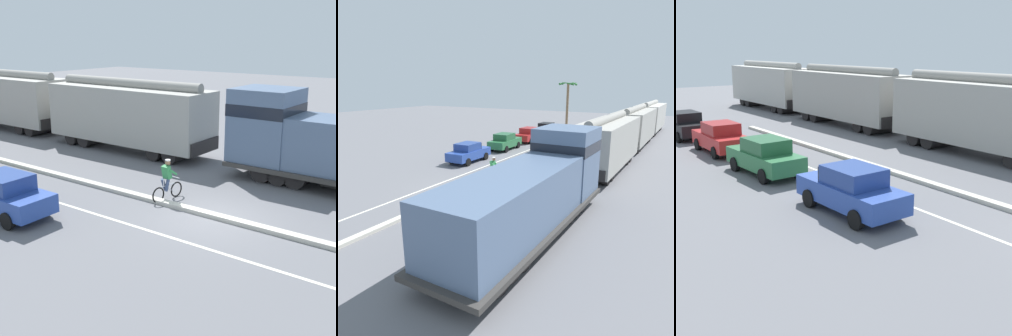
% 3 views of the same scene
% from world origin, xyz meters
% --- Properties ---
extents(ground_plane, '(120.00, 120.00, 0.00)m').
position_xyz_m(ground_plane, '(0.00, 0.00, 0.00)').
color(ground_plane, slate).
extents(median_curb, '(0.36, 36.00, 0.16)m').
position_xyz_m(median_curb, '(0.00, 6.00, 0.08)').
color(median_curb, beige).
rests_on(median_curb, ground).
extents(lane_stripe, '(0.14, 36.00, 0.01)m').
position_xyz_m(lane_stripe, '(-2.40, 6.00, 0.00)').
color(lane_stripe, silver).
rests_on(lane_stripe, ground).
extents(locomotive, '(3.10, 11.61, 4.20)m').
position_xyz_m(locomotive, '(6.09, -2.68, 1.80)').
color(locomotive, slate).
rests_on(locomotive, ground).
extents(hopper_car_lead, '(2.90, 10.60, 4.18)m').
position_xyz_m(hopper_car_lead, '(6.09, 9.48, 2.08)').
color(hopper_car_lead, '#A09E96').
rests_on(hopper_car_lead, ground).
extents(hopper_car_middle, '(2.90, 10.60, 4.18)m').
position_xyz_m(hopper_car_middle, '(6.09, 21.08, 2.08)').
color(hopper_car_middle, '#A09D96').
rests_on(hopper_car_middle, ground).
extents(hopper_car_trailing, '(2.90, 10.60, 4.18)m').
position_xyz_m(hopper_car_trailing, '(6.09, 32.68, 2.08)').
color(hopper_car_trailing, '#B1AEA6').
rests_on(hopper_car_trailing, ground).
extents(parked_car_blue, '(1.90, 4.23, 1.62)m').
position_xyz_m(parked_car_blue, '(-4.48, 6.45, 0.82)').
color(parked_car_blue, '#28479E').
rests_on(parked_car_blue, ground).
extents(parked_car_green, '(1.97, 4.27, 1.62)m').
position_xyz_m(parked_car_green, '(-4.58, 12.59, 0.82)').
color(parked_car_green, '#286B3D').
rests_on(parked_car_green, ground).
extents(parked_car_red, '(1.88, 4.22, 1.62)m').
position_xyz_m(parked_car_red, '(-4.51, 17.90, 0.82)').
color(parked_car_red, red).
rests_on(parked_car_red, ground).
extents(parked_car_black, '(1.89, 4.23, 1.62)m').
position_xyz_m(parked_car_black, '(-4.73, 23.20, 0.82)').
color(parked_car_black, black).
rests_on(parked_car_black, ground).
extents(cyclist, '(1.70, 0.52, 1.71)m').
position_xyz_m(cyclist, '(0.51, 2.51, 0.82)').
color(cyclist, black).
rests_on(cyclist, ground).
extents(palm_tree_near, '(2.57, 2.59, 6.80)m').
position_xyz_m(palm_tree_near, '(-5.37, 32.08, 4.92)').
color(palm_tree_near, '#846647').
rests_on(palm_tree_near, ground).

